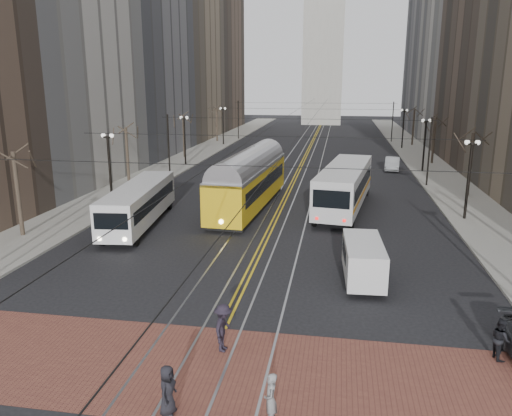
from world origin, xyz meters
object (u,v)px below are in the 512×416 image
(sedan_grey, at_px, (344,189))
(sedan_silver, at_px, (392,164))
(pedestrian_b, at_px, (271,400))
(pedestrian_d, at_px, (223,328))
(rear_bus, at_px, (344,188))
(transit_bus, at_px, (139,206))
(streetcar, at_px, (249,185))
(pedestrian_c, at_px, (500,339))
(cargo_van, at_px, (363,262))
(pedestrian_a, at_px, (168,390))

(sedan_grey, relative_size, sedan_silver, 1.08)
(pedestrian_b, distance_m, pedestrian_d, 4.51)
(rear_bus, bearing_deg, pedestrian_b, -86.82)
(pedestrian_b, bearing_deg, transit_bus, -158.74)
(streetcar, height_order, rear_bus, streetcar)
(transit_bus, bearing_deg, sedan_silver, 46.90)
(transit_bus, distance_m, pedestrian_c, 24.40)
(rear_bus, distance_m, sedan_silver, 19.87)
(transit_bus, distance_m, streetcar, 9.25)
(pedestrian_d, bearing_deg, pedestrian_b, -143.13)
(transit_bus, xyz_separation_m, cargo_van, (15.06, -7.85, -0.38))
(pedestrian_a, distance_m, pedestrian_d, 3.96)
(pedestrian_a, bearing_deg, streetcar, 9.60)
(transit_bus, height_order, streetcar, streetcar)
(streetcar, bearing_deg, rear_bus, 8.18)
(sedan_grey, bearing_deg, rear_bus, -89.45)
(pedestrian_c, relative_size, pedestrian_d, 0.83)
(cargo_van, bearing_deg, pedestrian_d, -128.31)
(pedestrian_a, relative_size, pedestrian_b, 0.96)
(cargo_van, xyz_separation_m, sedan_silver, (4.61, 33.88, -0.32))
(rear_bus, xyz_separation_m, pedestrian_a, (-5.38, -26.31, -0.92))
(pedestrian_a, distance_m, pedestrian_c, 12.02)
(pedestrian_a, bearing_deg, rear_bus, -6.67)
(sedan_silver, distance_m, pedestrian_b, 46.03)
(pedestrian_c, bearing_deg, sedan_silver, -11.59)
(sedan_silver, xyz_separation_m, pedestrian_a, (-10.88, -45.38, 0.07))
(streetcar, height_order, sedan_silver, streetcar)
(sedan_grey, relative_size, pedestrian_a, 3.03)
(streetcar, relative_size, sedan_silver, 3.42)
(cargo_van, distance_m, pedestrian_d, 9.37)
(transit_bus, relative_size, streetcar, 0.75)
(streetcar, relative_size, cargo_van, 3.21)
(transit_bus, relative_size, pedestrian_d, 6.16)
(pedestrian_b, bearing_deg, rear_bus, 164.72)
(cargo_van, relative_size, pedestrian_d, 2.55)
(rear_bus, xyz_separation_m, cargo_van, (0.89, -14.81, -0.67))
(cargo_van, bearing_deg, sedan_grey, 89.64)
(pedestrian_d, bearing_deg, sedan_grey, -3.93)
(pedestrian_b, relative_size, pedestrian_d, 0.89)
(cargo_van, xyz_separation_m, pedestrian_d, (-5.43, -7.63, -0.11))
(pedestrian_a, xyz_separation_m, pedestrian_c, (10.93, 5.00, -0.02))
(pedestrian_d, bearing_deg, pedestrian_a, 173.64)
(transit_bus, distance_m, sedan_silver, 32.64)
(cargo_van, xyz_separation_m, pedestrian_a, (-6.27, -11.50, -0.24))
(cargo_van, height_order, sedan_silver, cargo_van)
(cargo_van, relative_size, sedan_silver, 1.06)
(pedestrian_a, bearing_deg, pedestrian_b, -85.11)
(rear_bus, relative_size, pedestrian_a, 8.30)
(streetcar, distance_m, pedestrian_d, 22.09)
(pedestrian_a, relative_size, pedestrian_d, 0.85)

